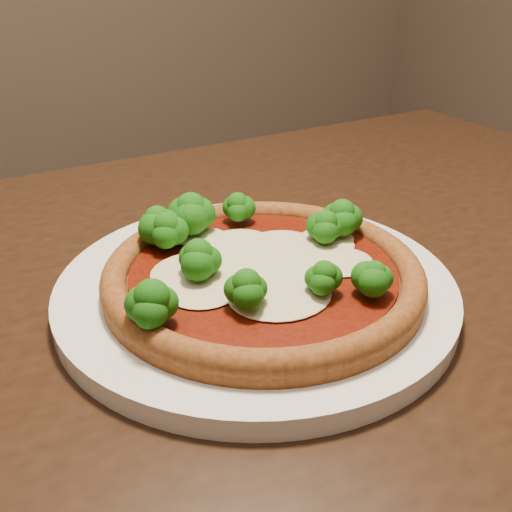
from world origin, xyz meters
name	(u,v)px	position (x,y,z in m)	size (l,w,h in m)	color
dining_table	(255,343)	(0.08, -0.09, 0.65)	(1.23, 0.79, 0.75)	black
plate	(256,287)	(0.04, -0.15, 0.76)	(0.35, 0.35, 0.02)	silver
pizza	(258,266)	(0.04, -0.16, 0.78)	(0.27, 0.27, 0.06)	brown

